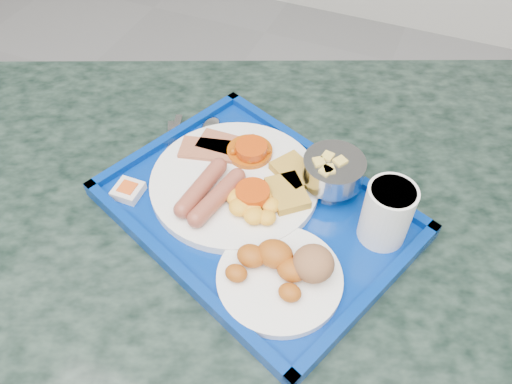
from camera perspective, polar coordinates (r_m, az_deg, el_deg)
table at (r=0.95m, az=0.19°, el=-10.96°), size 1.52×1.29×0.80m
tray at (r=0.78m, az=-0.00°, el=-2.21°), size 0.54×0.48×0.03m
main_plate at (r=0.79m, az=-2.05°, el=1.23°), size 0.27×0.27×0.04m
bread_plate at (r=0.69m, az=3.24°, el=-9.02°), size 0.17×0.17×0.06m
fruit_bowl at (r=0.78m, az=8.80°, el=2.41°), size 0.10×0.10×0.07m
juice_cup at (r=0.73m, az=14.76°, el=-2.23°), size 0.07×0.07×0.10m
spoon at (r=0.90m, az=-6.43°, el=6.99°), size 0.10×0.16×0.01m
knife at (r=0.87m, az=-9.72°, el=4.93°), size 0.07×0.17×0.00m
jam_packet at (r=0.81m, az=-14.40°, el=0.16°), size 0.04×0.04×0.02m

